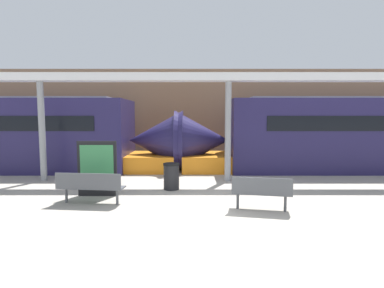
% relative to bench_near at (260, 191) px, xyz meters
% --- Properties ---
extents(ground_plane, '(60.00, 60.00, 0.00)m').
position_rel_bench_near_xyz_m(ground_plane, '(-1.28, -0.23, -0.52)').
color(ground_plane, '#A8A093').
extents(station_wall, '(56.00, 0.20, 5.00)m').
position_rel_bench_near_xyz_m(station_wall, '(-1.28, 9.63, 1.98)').
color(station_wall, '#937051').
rests_on(station_wall, ground_plane).
extents(bench_near, '(1.53, 0.71, 0.87)m').
position_rel_bench_near_xyz_m(bench_near, '(0.00, 0.00, 0.00)').
color(bench_near, '#4C4F54').
rests_on(bench_near, ground_plane).
extents(bench_far, '(1.84, 0.62, 0.87)m').
position_rel_bench_near_xyz_m(bench_far, '(-4.48, 0.57, 0.00)').
color(bench_far, '#4C4F54').
rests_on(bench_far, ground_plane).
extents(trash_bin, '(0.53, 0.53, 0.86)m').
position_rel_bench_near_xyz_m(trash_bin, '(-2.41, 2.25, -0.09)').
color(trash_bin, black).
rests_on(trash_bin, ground_plane).
extents(poster_board, '(1.16, 0.07, 1.65)m').
position_rel_bench_near_xyz_m(poster_board, '(-4.54, 1.43, 0.31)').
color(poster_board, black).
rests_on(poster_board, ground_plane).
extents(support_column_near, '(0.23, 0.23, 3.63)m').
position_rel_bench_near_xyz_m(support_column_near, '(-0.42, 3.60, 1.30)').
color(support_column_near, gray).
rests_on(support_column_near, ground_plane).
extents(support_column_far, '(0.23, 0.23, 3.63)m').
position_rel_bench_near_xyz_m(support_column_far, '(-7.22, 3.60, 1.30)').
color(support_column_far, gray).
rests_on(support_column_far, ground_plane).
extents(canopy_beam, '(28.00, 0.60, 0.28)m').
position_rel_bench_near_xyz_m(canopy_beam, '(-0.42, 3.60, 3.25)').
color(canopy_beam, silver).
rests_on(canopy_beam, support_column_near).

